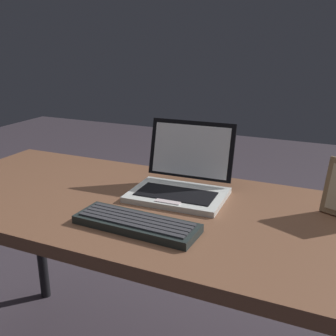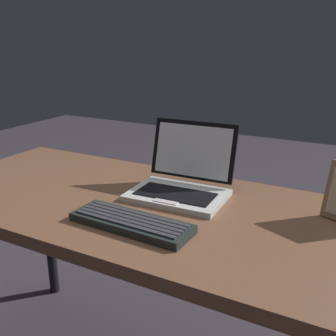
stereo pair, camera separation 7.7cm
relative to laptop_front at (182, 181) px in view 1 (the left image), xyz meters
name	(u,v)px [view 1 (the left image)]	position (x,y,z in m)	size (l,w,h in m)	color
desk	(154,224)	(-0.05, -0.11, -0.11)	(1.59, 0.66, 0.74)	brown
laptop_front	(182,181)	(0.00, 0.00, 0.00)	(0.31, 0.27, 0.22)	silver
external_keyboard	(136,223)	(-0.02, -0.27, -0.03)	(0.35, 0.13, 0.03)	#232C2A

